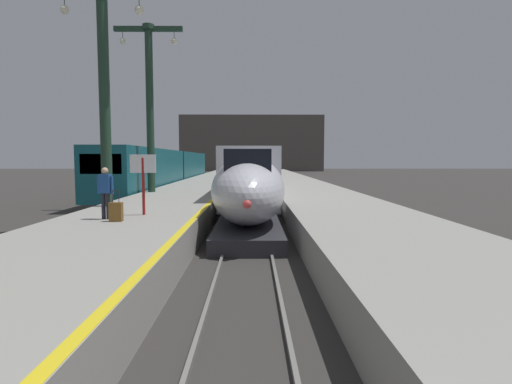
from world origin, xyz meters
TOP-DOWN VIEW (x-y plane):
  - platform_left at (-4.05, 24.75)m, footprint 4.80×110.00m
  - platform_right at (4.05, 24.75)m, footprint 4.80×110.00m
  - platform_left_safety_stripe at (-1.77, 24.75)m, footprint 0.20×107.80m
  - rail_main_left at (-0.75, 27.50)m, footprint 0.08×110.00m
  - rail_main_right at (0.75, 27.50)m, footprint 0.08×110.00m
  - rail_secondary_left at (-8.85, 27.50)m, footprint 0.08×110.00m
  - rail_secondary_right at (-7.35, 27.50)m, footprint 0.08×110.00m
  - highspeed_train_main at (0.00, 30.32)m, footprint 2.92×38.78m
  - regional_train_adjacent at (-8.10, 39.87)m, footprint 2.85×36.60m
  - station_column_mid at (-5.90, 16.47)m, footprint 4.00×0.68m
  - station_column_far at (-5.90, 23.93)m, footprint 4.00×0.68m
  - passenger_near_edge at (-4.63, 12.74)m, footprint 0.56×0.30m
  - rolling_suitcase at (-4.13, 12.22)m, footprint 0.40×0.22m
  - departure_info_board at (-3.67, 13.75)m, footprint 0.90×0.10m
  - terminus_back_wall at (0.00, 102.00)m, footprint 36.00×2.00m

SIDE VIEW (x-z plane):
  - rail_main_left at x=-0.75m, z-range 0.00..0.12m
  - rail_main_right at x=0.75m, z-range 0.00..0.12m
  - rail_secondary_left at x=-8.85m, z-range 0.00..0.12m
  - rail_secondary_right at x=-7.35m, z-range 0.00..0.12m
  - platform_left at x=-4.05m, z-range 0.00..1.05m
  - platform_right at x=4.05m, z-range 0.00..1.05m
  - platform_left_safety_stripe at x=-1.77m, z-range 1.05..1.06m
  - rolling_suitcase at x=-4.13m, z-range 0.86..1.85m
  - highspeed_train_main at x=0.00m, z-range 0.12..3.72m
  - passenger_near_edge at x=-4.63m, z-range 1.19..2.88m
  - regional_train_adjacent at x=-8.10m, z-range 0.23..4.03m
  - departure_info_board at x=-3.67m, z-range 1.50..3.62m
  - station_column_mid at x=-5.90m, z-range 1.97..10.89m
  - station_column_far at x=-5.90m, z-range 2.00..11.78m
  - terminus_back_wall at x=0.00m, z-range 0.00..14.00m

